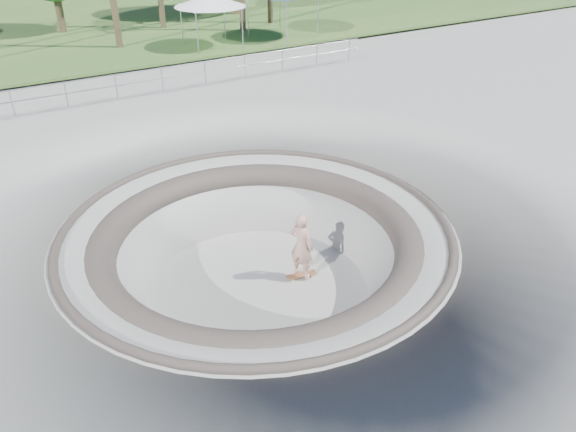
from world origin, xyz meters
The scene contains 8 objects.
ground centered at (0.00, 0.00, 0.00)m, with size 180.00×180.00×0.00m, color #A6A6A1.
skate_bowl centered at (0.00, 0.00, -1.83)m, with size 14.00×14.00×4.10m.
grass_strip centered at (0.00, 34.00, 0.22)m, with size 180.00×36.00×0.12m.
distant_hills centered at (3.78, 57.17, -7.02)m, with size 103.20×45.00×28.60m.
safety_railing centered at (0.00, 12.00, 0.69)m, with size 25.00×0.06×1.03m.
skateboard centered at (1.28, -0.22, -1.83)m, with size 0.90×0.40×0.09m.
skater centered at (1.28, -0.22, -0.82)m, with size 0.72×0.47×1.97m, color tan.
canopy_white centered at (7.13, 18.00, 2.67)m, with size 5.39×5.39×2.73m.
Camera 1 is at (-5.84, -11.09, 7.57)m, focal length 35.00 mm.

